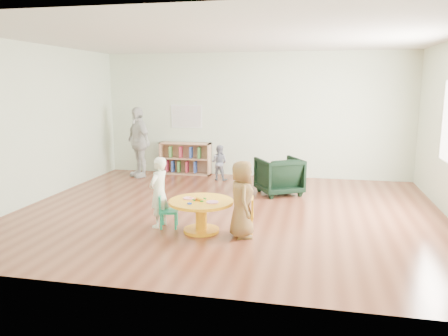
% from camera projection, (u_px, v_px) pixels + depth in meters
% --- Properties ---
extents(room, '(7.10, 7.00, 2.80)m').
position_uv_depth(room, '(229.00, 97.00, 6.95)').
color(room, brown).
rests_on(room, ground).
extents(activity_table, '(0.92, 0.92, 0.51)m').
position_uv_depth(activity_table, '(201.00, 210.00, 6.23)').
color(activity_table, '#FFAA15').
rests_on(activity_table, ground).
extents(kid_chair_left, '(0.32, 0.32, 0.49)m').
position_uv_depth(kid_chair_left, '(166.00, 210.00, 6.43)').
color(kid_chair_left, '#1C9D6F').
rests_on(kid_chair_left, ground).
extents(kid_chair_right, '(0.32, 0.32, 0.53)m').
position_uv_depth(kid_chair_right, '(246.00, 214.00, 6.14)').
color(kid_chair_right, '#FFAA15').
rests_on(kid_chair_right, ground).
extents(bookshelf, '(1.20, 0.30, 0.75)m').
position_uv_depth(bookshelf, '(185.00, 159.00, 10.31)').
color(bookshelf, tan).
rests_on(bookshelf, ground).
extents(alphabet_poster, '(0.74, 0.01, 0.54)m').
position_uv_depth(alphabet_poster, '(187.00, 116.00, 10.25)').
color(alphabet_poster, white).
rests_on(alphabet_poster, ground).
extents(armchair, '(1.05, 1.06, 0.71)m').
position_uv_depth(armchair, '(279.00, 176.00, 8.39)').
color(armchair, black).
rests_on(armchair, ground).
extents(child_left, '(0.34, 0.43, 1.05)m').
position_uv_depth(child_left, '(159.00, 192.00, 6.42)').
color(child_left, white).
rests_on(child_left, ground).
extents(child_right, '(0.47, 0.60, 1.07)m').
position_uv_depth(child_right, '(242.00, 199.00, 5.98)').
color(child_right, orange).
rests_on(child_right, ground).
extents(toddler, '(0.42, 0.36, 0.78)m').
position_uv_depth(toddler, '(219.00, 163.00, 9.62)').
color(toddler, '#1B2143').
rests_on(toddler, ground).
extents(adult_caretaker, '(0.96, 0.90, 1.60)m').
position_uv_depth(adult_caretaker, '(138.00, 142.00, 9.93)').
color(adult_caretaker, silver).
rests_on(adult_caretaker, ground).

